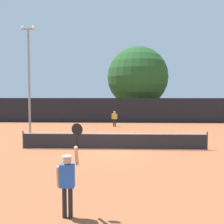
# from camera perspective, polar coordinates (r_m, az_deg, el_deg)

# --- Properties ---
(ground_plane) EXTENTS (120.00, 120.00, 0.00)m
(ground_plane) POSITION_cam_1_polar(r_m,az_deg,el_deg) (16.67, 0.41, -7.68)
(ground_plane) COLOR #9E5633
(tennis_net) EXTENTS (11.09, 0.08, 1.07)m
(tennis_net) POSITION_cam_1_polar(r_m,az_deg,el_deg) (16.57, 0.41, -5.95)
(tennis_net) COLOR #232328
(tennis_net) RESTS_ON ground
(perimeter_fence) EXTENTS (34.18, 0.12, 2.84)m
(perimeter_fence) POSITION_cam_1_polar(r_m,az_deg,el_deg) (31.99, 1.28, 0.36)
(perimeter_fence) COLOR black
(perimeter_fence) RESTS_ON ground
(player_serving) EXTENTS (0.67, 0.40, 2.53)m
(player_serving) POSITION_cam_1_polar(r_m,az_deg,el_deg) (7.59, -9.14, -13.05)
(player_serving) COLOR blue
(player_serving) RESTS_ON ground
(player_receiving) EXTENTS (0.57, 0.23, 1.55)m
(player_receiving) POSITION_cam_1_polar(r_m,az_deg,el_deg) (27.99, 0.51, -1.11)
(player_receiving) COLOR yellow
(player_receiving) RESTS_ON ground
(tennis_ball) EXTENTS (0.07, 0.07, 0.07)m
(tennis_ball) POSITION_cam_1_polar(r_m,az_deg,el_deg) (18.94, 1.91, -6.20)
(tennis_ball) COLOR #CCE033
(tennis_ball) RESTS_ON ground
(light_pole) EXTENTS (1.18, 0.28, 8.99)m
(light_pole) POSITION_cam_1_polar(r_m,az_deg,el_deg) (24.49, -16.79, 7.72)
(light_pole) COLOR gray
(light_pole) RESTS_ON ground
(large_tree) EXTENTS (7.97, 7.97, 9.52)m
(large_tree) POSITION_cam_1_polar(r_m,az_deg,el_deg) (36.63, 5.35, 7.20)
(large_tree) COLOR brown
(large_tree) RESTS_ON ground
(parked_car_near) EXTENTS (2.41, 4.40, 1.69)m
(parked_car_near) POSITION_cam_1_polar(r_m,az_deg,el_deg) (40.03, -9.56, 0.06)
(parked_car_near) COLOR black
(parked_car_near) RESTS_ON ground
(parked_car_mid) EXTENTS (2.27, 4.35, 1.69)m
(parked_car_mid) POSITION_cam_1_polar(r_m,az_deg,el_deg) (40.05, -2.77, 0.11)
(parked_car_mid) COLOR white
(parked_car_mid) RESTS_ON ground
(parked_car_far) EXTENTS (1.93, 4.21, 1.69)m
(parked_car_far) POSITION_cam_1_polar(r_m,az_deg,el_deg) (38.92, 4.05, 0.00)
(parked_car_far) COLOR white
(parked_car_far) RESTS_ON ground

